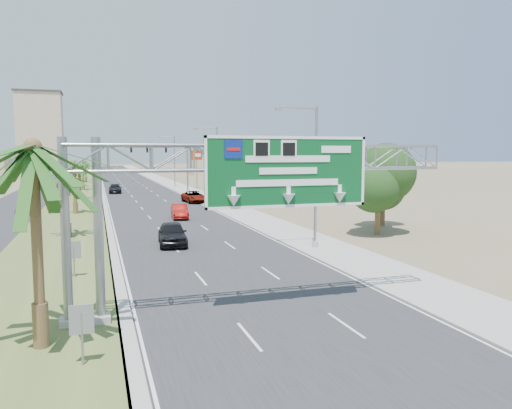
{
  "coord_description": "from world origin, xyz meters",
  "views": [
    {
      "loc": [
        -7.21,
        -10.11,
        6.81
      ],
      "look_at": [
        0.43,
        13.72,
        4.2
      ],
      "focal_mm": 35.0,
      "sensor_mm": 36.0,
      "label": 1
    }
  ],
  "objects": [
    {
      "name": "road",
      "position": [
        0.0,
        110.0,
        0.01
      ],
      "size": [
        12.0,
        300.0,
        0.02
      ],
      "primitive_type": "cube",
      "color": "#28282B",
      "rests_on": "ground"
    },
    {
      "name": "sidewalk_right",
      "position": [
        8.5,
        110.0,
        0.05
      ],
      "size": [
        4.0,
        300.0,
        0.1
      ],
      "primitive_type": "cube",
      "color": "#9E9B93",
      "rests_on": "ground"
    },
    {
      "name": "median_grass",
      "position": [
        -10.0,
        110.0,
        0.06
      ],
      "size": [
        7.0,
        300.0,
        0.12
      ],
      "primitive_type": "cube",
      "color": "#48612A",
      "rests_on": "ground"
    },
    {
      "name": "opposing_road",
      "position": [
        -17.0,
        110.0,
        0.01
      ],
      "size": [
        8.0,
        300.0,
        0.02
      ],
      "primitive_type": "cube",
      "color": "#28282B",
      "rests_on": "ground"
    },
    {
      "name": "sign_gantry",
      "position": [
        -1.06,
        9.93,
        6.06
      ],
      "size": [
        16.75,
        1.24,
        7.5
      ],
      "color": "gray",
      "rests_on": "ground"
    },
    {
      "name": "palm_near",
      "position": [
        -9.2,
        8.0,
        6.93
      ],
      "size": [
        5.7,
        5.7,
        8.35
      ],
      "color": "brown",
      "rests_on": "ground"
    },
    {
      "name": "palm_row_b",
      "position": [
        -9.5,
        32.0,
        4.9
      ],
      "size": [
        3.99,
        3.99,
        5.95
      ],
      "color": "brown",
      "rests_on": "ground"
    },
    {
      "name": "palm_row_c",
      "position": [
        -9.5,
        48.0,
        5.66
      ],
      "size": [
        3.99,
        3.99,
        6.75
      ],
      "color": "brown",
      "rests_on": "ground"
    },
    {
      "name": "palm_row_d",
      "position": [
        -9.5,
        66.0,
        4.42
      ],
      "size": [
        3.99,
        3.99,
        5.45
      ],
      "color": "brown",
      "rests_on": "ground"
    },
    {
      "name": "palm_row_e",
      "position": [
        -9.5,
        85.0,
        5.09
      ],
      "size": [
        3.99,
        3.99,
        6.15
      ],
      "color": "brown",
      "rests_on": "ground"
    },
    {
      "name": "palm_row_f",
      "position": [
        -9.5,
        110.0,
        4.71
      ],
      "size": [
        3.99,
        3.99,
        5.75
      ],
      "color": "brown",
      "rests_on": "ground"
    },
    {
      "name": "streetlight_near",
      "position": [
        7.3,
        22.0,
        4.69
      ],
      "size": [
        3.27,
        0.44,
        10.0
      ],
      "color": "gray",
      "rests_on": "ground"
    },
    {
      "name": "streetlight_mid",
      "position": [
        7.3,
        52.0,
        4.69
      ],
      "size": [
        3.27,
        0.44,
        10.0
      ],
      "color": "gray",
      "rests_on": "ground"
    },
    {
      "name": "streetlight_far",
      "position": [
        7.3,
        88.0,
        4.69
      ],
      "size": [
        3.27,
        0.44,
        10.0
      ],
      "color": "gray",
      "rests_on": "ground"
    },
    {
      "name": "signal_mast",
      "position": [
        5.17,
        71.97,
        4.85
      ],
      "size": [
        10.28,
        0.71,
        8.0
      ],
      "color": "gray",
      "rests_on": "ground"
    },
    {
      "name": "store_building",
      "position": [
        22.0,
        66.0,
        2.0
      ],
      "size": [
        18.0,
        10.0,
        4.0
      ],
      "primitive_type": "cube",
      "color": "tan",
      "rests_on": "ground"
    },
    {
      "name": "oak_near",
      "position": [
        15.0,
        26.0,
        4.53
      ],
      "size": [
        4.5,
        4.5,
        6.8
      ],
      "color": "brown",
      "rests_on": "ground"
    },
    {
      "name": "oak_far",
      "position": [
        18.0,
        30.0,
        3.82
      ],
      "size": [
        3.5,
        3.5,
        5.6
      ],
      "color": "brown",
      "rests_on": "ground"
    },
    {
      "name": "median_signback_a",
      "position": [
        -7.8,
        6.0,
        1.45
      ],
      "size": [
        0.75,
        0.08,
        2.08
      ],
      "color": "gray",
      "rests_on": "ground"
    },
    {
      "name": "median_signback_b",
      "position": [
        -8.5,
        18.0,
        1.45
      ],
      "size": [
        0.75,
        0.08,
        2.08
      ],
      "color": "gray",
      "rests_on": "ground"
    },
    {
      "name": "tower_distant",
      "position": [
        -32.0,
        250.0,
        17.5
      ],
      "size": [
        20.0,
        16.0,
        35.0
      ],
      "primitive_type": "cube",
      "color": "tan",
      "rests_on": "ground"
    },
    {
      "name": "building_distant_right",
      "position": [
        30.0,
        140.0,
        2.5
      ],
      "size": [
        20.0,
        12.0,
        5.0
      ],
      "primitive_type": "cube",
      "color": "tan",
      "rests_on": "ground"
    },
    {
      "name": "car_left_lane",
      "position": [
        -2.0,
        26.41,
        0.85
      ],
      "size": [
        2.45,
        5.16,
        1.7
      ],
      "primitive_type": "imported",
      "rotation": [
        0.0,
        0.0,
        -0.09
      ],
      "color": "black",
      "rests_on": "ground"
    },
    {
      "name": "car_mid_lane",
      "position": [
        0.89,
        41.1,
        0.74
      ],
      "size": [
        1.89,
        4.58,
        1.48
      ],
      "primitive_type": "imported",
      "rotation": [
        0.0,
        0.0,
        -0.08
      ],
      "color": "maroon",
      "rests_on": "ground"
    },
    {
      "name": "car_right_lane",
      "position": [
        5.5,
        57.0,
        0.79
      ],
      "size": [
        3.09,
        5.87,
        1.57
      ],
      "primitive_type": "imported",
      "rotation": [
        0.0,
        0.0,
        0.09
      ],
      "color": "gray",
      "rests_on": "ground"
    },
    {
      "name": "car_far",
      "position": [
        -4.26,
        76.94,
        0.74
      ],
      "size": [
        2.25,
        5.15,
        1.47
      ],
      "primitive_type": "imported",
      "rotation": [
        0.0,
        0.0,
        -0.04
      ],
      "color": "black",
      "rests_on": "ground"
    },
    {
      "name": "pole_sign_red_near",
      "position": [
        10.16,
        57.66,
        6.88
      ],
      "size": [
        2.42,
        0.66,
        8.77
      ],
      "color": "gray",
      "rests_on": "ground"
    },
    {
      "name": "pole_sign_blue",
      "position": [
        12.7,
        47.95,
        5.18
      ],
      "size": [
        2.02,
        0.59,
        7.13
      ],
      "color": "gray",
      "rests_on": "ground"
    },
    {
      "name": "pole_sign_red_far",
      "position": [
        11.24,
        84.69,
        5.83
      ],
      "size": [
        2.22,
        0.62,
        7.44
      ],
      "color": "gray",
      "rests_on": "ground"
    }
  ]
}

